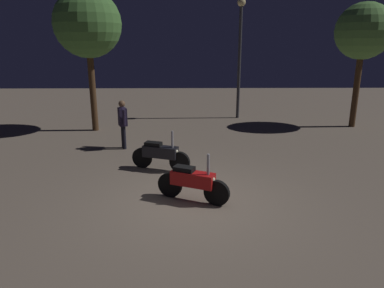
{
  "coord_description": "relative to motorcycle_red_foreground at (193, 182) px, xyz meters",
  "views": [
    {
      "loc": [
        -0.13,
        -6.96,
        3.31
      ],
      "look_at": [
        -0.0,
        1.11,
        1.0
      ],
      "focal_mm": 33.09,
      "sensor_mm": 36.0,
      "label": 1
    }
  ],
  "objects": [
    {
      "name": "ground_plane",
      "position": [
        0.01,
        -0.11,
        -0.44
      ],
      "size": [
        40.0,
        40.0,
        0.0
      ],
      "primitive_type": "plane",
      "color": "#756656"
    },
    {
      "name": "motorcycle_red_foreground",
      "position": [
        0.0,
        0.0,
        0.0
      ],
      "size": [
        1.55,
        0.77,
        1.11
      ],
      "rotation": [
        0.0,
        0.0,
        -0.42
      ],
      "color": "black",
      "rests_on": "ground_plane"
    },
    {
      "name": "motorcycle_black_parked_left",
      "position": [
        -0.83,
        1.97,
        0.0
      ],
      "size": [
        1.6,
        0.65,
        1.11
      ],
      "rotation": [
        0.0,
        0.0,
        5.94
      ],
      "color": "black",
      "rests_on": "ground_plane"
    },
    {
      "name": "person_rider_beside",
      "position": [
        -2.16,
        4.02,
        0.49
      ],
      "size": [
        0.35,
        0.65,
        1.57
      ],
      "rotation": [
        0.0,
        0.0,
        0.36
      ],
      "color": "black",
      "rests_on": "ground_plane"
    },
    {
      "name": "streetlamp_near",
      "position": [
        2.22,
        8.86,
        2.82
      ],
      "size": [
        0.36,
        0.36,
        5.14
      ],
      "color": "#38383D",
      "rests_on": "ground_plane"
    },
    {
      "name": "tree_left_bg",
      "position": [
        -3.71,
        6.53,
        3.52
      ],
      "size": [
        2.46,
        2.46,
        5.22
      ],
      "color": "#4C331E",
      "rests_on": "ground_plane"
    },
    {
      "name": "tree_center_bg",
      "position": [
        6.67,
        7.01,
        3.27
      ],
      "size": [
        2.14,
        2.14,
        4.82
      ],
      "color": "#4C331E",
      "rests_on": "ground_plane"
    }
  ]
}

